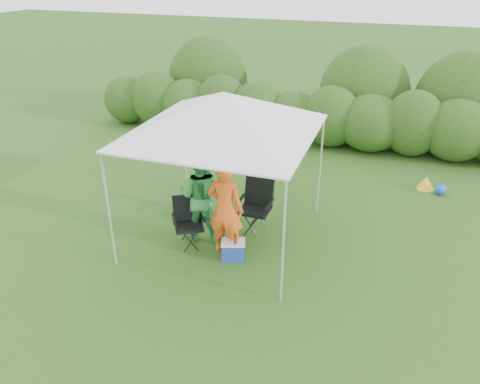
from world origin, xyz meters
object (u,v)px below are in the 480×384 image
(chair_right, at_px, (257,202))
(woman, at_px, (201,195))
(man, at_px, (226,209))
(chair_left, at_px, (188,218))
(cooler, at_px, (233,250))
(canopy, at_px, (223,113))

(chair_right, height_order, woman, woman)
(man, xyz_separation_m, woman, (-0.62, 0.34, 0.00))
(man, bearing_deg, chair_right, -104.58)
(chair_left, relative_size, cooler, 1.88)
(man, relative_size, woman, 1.00)
(chair_left, height_order, cooler, chair_left)
(canopy, xyz_separation_m, chair_right, (0.48, 0.47, -1.88))
(woman, bearing_deg, chair_right, -149.40)
(canopy, xyz_separation_m, man, (0.21, -0.53, -1.57))
(woman, bearing_deg, man, 145.38)
(chair_right, bearing_deg, man, -104.42)
(man, bearing_deg, woman, -28.30)
(cooler, bearing_deg, chair_left, 148.65)
(man, xyz_separation_m, cooler, (0.19, -0.15, -0.72))
(chair_left, xyz_separation_m, cooler, (0.96, -0.22, -0.35))
(canopy, relative_size, man, 1.73)
(chair_right, distance_m, woman, 1.15)
(canopy, relative_size, woman, 1.72)
(canopy, height_order, chair_right, canopy)
(chair_right, bearing_deg, canopy, -135.32)
(canopy, height_order, cooler, canopy)
(canopy, height_order, man, canopy)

